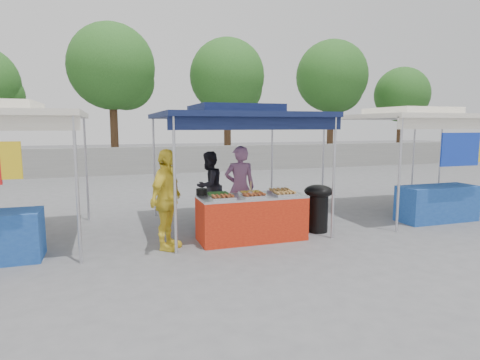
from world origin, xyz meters
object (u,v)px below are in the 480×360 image
object	(u,v)px
cooking_pot	(202,192)
helper_man	(209,186)
vendor_table	(252,218)
vendor_woman	(240,188)
customer_person	(166,200)
wok_burner	(318,204)

from	to	relation	value
cooking_pot	helper_man	bearing A→B (deg)	71.07
vendor_table	cooking_pot	size ratio (longest dim) A/B	9.74
vendor_woman	helper_man	world-z (taller)	vendor_woman
cooking_pot	customer_person	size ratio (longest dim) A/B	0.12
vendor_table	customer_person	world-z (taller)	customer_person
wok_burner	helper_man	distance (m)	2.54
vendor_table	helper_man	bearing A→B (deg)	101.11
vendor_table	wok_burner	world-z (taller)	wok_burner
vendor_woman	helper_man	bearing A→B (deg)	-57.11
cooking_pot	wok_burner	xyz separation A→B (m)	(2.35, -0.23, -0.34)
wok_burner	vendor_woman	xyz separation A→B (m)	(-1.43, 0.74, 0.29)
cooking_pot	vendor_woman	xyz separation A→B (m)	(0.93, 0.51, -0.04)
customer_person	helper_man	bearing A→B (deg)	0.67
cooking_pot	vendor_woman	world-z (taller)	vendor_woman
vendor_table	vendor_woman	bearing A→B (deg)	86.89
wok_burner	vendor_woman	size ratio (longest dim) A/B	0.56
cooking_pot	wok_burner	distance (m)	2.39
cooking_pot	vendor_woman	bearing A→B (deg)	28.76
cooking_pot	vendor_table	bearing A→B (deg)	-21.38
helper_man	vendor_woman	bearing A→B (deg)	74.18
cooking_pot	customer_person	world-z (taller)	customer_person
helper_man	customer_person	world-z (taller)	customer_person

